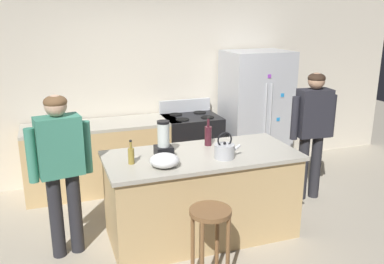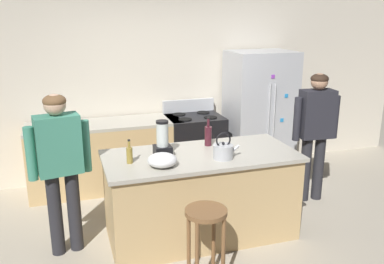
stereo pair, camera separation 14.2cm
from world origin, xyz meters
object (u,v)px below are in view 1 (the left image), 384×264
(bottle_vinegar, at_px, (131,155))
(bottle_wine, at_px, (208,135))
(person_by_island_left, at_px, (61,161))
(tea_kettle, at_px, (225,150))
(stove_range, at_px, (191,147))
(blender_appliance, at_px, (164,141))
(kitchen_island, at_px, (202,195))
(refrigerator, at_px, (255,113))
(mixing_bowl, at_px, (164,160))
(bar_stool, at_px, (210,227))
(person_by_sink_right, at_px, (313,124))

(bottle_vinegar, height_order, bottle_wine, bottle_wine)
(person_by_island_left, distance_m, tea_kettle, 1.56)
(stove_range, distance_m, blender_appliance, 1.76)
(kitchen_island, relative_size, person_by_island_left, 1.24)
(kitchen_island, distance_m, blender_appliance, 0.72)
(refrigerator, relative_size, bottle_vinegar, 7.54)
(refrigerator, relative_size, stove_range, 1.63)
(kitchen_island, bearing_deg, person_by_island_left, 175.83)
(bottle_wine, relative_size, mixing_bowl, 1.13)
(stove_range, xyz_separation_m, bar_stool, (-0.65, -2.33, 0.08))
(tea_kettle, bearing_deg, bar_stool, -122.74)
(tea_kettle, bearing_deg, bottle_wine, 90.31)
(person_by_sink_right, height_order, tea_kettle, person_by_sink_right)
(person_by_sink_right, bearing_deg, stove_range, 136.69)
(refrigerator, xyz_separation_m, tea_kettle, (-1.24, -1.69, 0.10))
(tea_kettle, bearing_deg, person_by_sink_right, 22.29)
(refrigerator, height_order, bar_stool, refrigerator)
(refrigerator, relative_size, mixing_bowl, 6.36)
(person_by_sink_right, distance_m, blender_appliance, 2.02)
(refrigerator, bearing_deg, bottle_vinegar, -144.28)
(stove_range, xyz_separation_m, bottle_vinegar, (-1.16, -1.56, 0.53))
(kitchen_island, xyz_separation_m, bar_stool, (-0.23, -0.81, 0.09))
(person_by_sink_right, relative_size, mixing_bowl, 5.76)
(person_by_island_left, bearing_deg, person_by_sink_right, 5.81)
(mixing_bowl, bearing_deg, person_by_island_left, 160.54)
(person_by_island_left, distance_m, bar_stool, 1.51)
(person_by_sink_right, relative_size, bar_stool, 2.26)
(tea_kettle, bearing_deg, kitchen_island, 131.41)
(stove_range, distance_m, mixing_bowl, 2.02)
(person_by_island_left, relative_size, bottle_vinegar, 6.77)
(blender_appliance, bearing_deg, stove_range, 60.87)
(refrigerator, bearing_deg, person_by_island_left, -153.24)
(kitchen_island, relative_size, bottle_wine, 6.25)
(bar_stool, relative_size, bottle_vinegar, 3.02)
(kitchen_island, bearing_deg, tea_kettle, -48.59)
(mixing_bowl, distance_m, tea_kettle, 0.63)
(refrigerator, distance_m, mixing_bowl, 2.54)
(mixing_bowl, bearing_deg, kitchen_island, 25.84)
(kitchen_island, bearing_deg, mixing_bowl, -154.16)
(bottle_vinegar, bearing_deg, stove_range, 53.46)
(bottle_vinegar, bearing_deg, bottle_wine, 17.45)
(bottle_vinegar, bearing_deg, mixing_bowl, -33.59)
(stove_range, bearing_deg, person_by_sink_right, -43.31)
(blender_appliance, bearing_deg, tea_kettle, -26.13)
(kitchen_island, relative_size, blender_appliance, 5.47)
(refrigerator, distance_m, person_by_island_left, 3.11)
(refrigerator, bearing_deg, bottle_wine, -134.66)
(blender_appliance, height_order, bottle_wine, blender_appliance)
(mixing_bowl, xyz_separation_m, tea_kettle, (0.63, 0.03, 0.02))
(bar_stool, relative_size, bottle_wine, 2.26)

